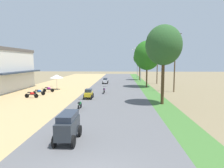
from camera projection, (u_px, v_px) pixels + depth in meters
parked_motorbike_second at (32, 94)px, 25.96m from camera, size 1.80×0.54×0.94m
parked_motorbike_third at (39, 92)px, 28.07m from camera, size 1.80×0.54×0.94m
parked_motorbike_fourth at (48, 89)px, 30.94m from camera, size 1.80×0.54×0.94m
vendor_umbrella at (57, 76)px, 33.48m from camera, size 2.20×2.20×2.52m
median_tree_nearest at (164, 45)px, 21.59m from camera, size 3.91×3.91×8.64m
median_tree_second at (147, 55)px, 36.53m from camera, size 4.77×4.77×8.51m
median_tree_third at (140, 58)px, 50.77m from camera, size 3.19×3.19×7.43m
streetlamp_near at (141, 62)px, 47.05m from camera, size 3.16×0.20×8.05m
streetlamp_mid at (137, 61)px, 56.80m from camera, size 3.16×0.20×8.34m
utility_pole_near at (157, 64)px, 42.61m from camera, size 1.80×0.20×8.12m
utility_pole_far at (175, 60)px, 31.00m from camera, size 1.80×0.20×9.50m
car_van_charcoal at (68, 126)px, 11.74m from camera, size 1.19×2.41×1.67m
car_hatchback_yellow at (89, 93)px, 25.38m from camera, size 1.04×2.00×1.23m
car_sedan_white at (105, 80)px, 42.77m from camera, size 1.10×2.26×1.19m
motorbike_ahead_second at (80, 104)px, 19.70m from camera, size 0.54×1.80×0.94m
motorbike_ahead_third at (104, 90)px, 29.72m from camera, size 0.54×1.80×0.94m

